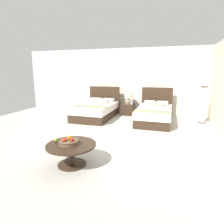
{
  "coord_description": "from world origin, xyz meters",
  "views": [
    {
      "loc": [
        1.59,
        -4.8,
        1.75
      ],
      "look_at": [
        -0.04,
        0.57,
        0.57
      ],
      "focal_mm": 30.56,
      "sensor_mm": 36.0,
      "label": 1
    }
  ],
  "objects_px": {
    "vase": "(132,102)",
    "fruit_bowl": "(69,142)",
    "nightstand": "(128,109)",
    "bed_near_window": "(96,110)",
    "coffee_table": "(71,149)",
    "floor_lamp_corner": "(203,105)",
    "loose_apple": "(56,140)",
    "table_lamp": "(128,97)",
    "bed_near_corner": "(154,114)"
  },
  "relations": [
    {
      "from": "bed_near_window",
      "to": "nightstand",
      "type": "distance_m",
      "value": 1.37
    },
    {
      "from": "fruit_bowl",
      "to": "table_lamp",
      "type": "bearing_deg",
      "value": 88.22
    },
    {
      "from": "nightstand",
      "to": "floor_lamp_corner",
      "type": "relative_size",
      "value": 0.39
    },
    {
      "from": "bed_near_window",
      "to": "bed_near_corner",
      "type": "distance_m",
      "value": 2.21
    },
    {
      "from": "vase",
      "to": "fruit_bowl",
      "type": "xyz_separation_m",
      "value": [
        -0.29,
        -4.57,
        -0.08
      ]
    },
    {
      "from": "coffee_table",
      "to": "vase",
      "type": "bearing_deg",
      "value": 86.76
    },
    {
      "from": "loose_apple",
      "to": "table_lamp",
      "type": "bearing_deg",
      "value": 84.5
    },
    {
      "from": "table_lamp",
      "to": "loose_apple",
      "type": "xyz_separation_m",
      "value": [
        -0.44,
        -4.59,
        -0.27
      ]
    },
    {
      "from": "vase",
      "to": "coffee_table",
      "type": "xyz_separation_m",
      "value": [
        -0.26,
        -4.55,
        -0.24
      ]
    },
    {
      "from": "coffee_table",
      "to": "fruit_bowl",
      "type": "height_order",
      "value": "fruit_bowl"
    },
    {
      "from": "bed_near_corner",
      "to": "loose_apple",
      "type": "height_order",
      "value": "bed_near_corner"
    },
    {
      "from": "vase",
      "to": "floor_lamp_corner",
      "type": "height_order",
      "value": "floor_lamp_corner"
    },
    {
      "from": "table_lamp",
      "to": "fruit_bowl",
      "type": "relative_size",
      "value": 1.17
    },
    {
      "from": "loose_apple",
      "to": "nightstand",
      "type": "bearing_deg",
      "value": 84.47
    },
    {
      "from": "table_lamp",
      "to": "vase",
      "type": "distance_m",
      "value": 0.24
    },
    {
      "from": "bed_near_window",
      "to": "coffee_table",
      "type": "bearing_deg",
      "value": -75.38
    },
    {
      "from": "bed_near_corner",
      "to": "floor_lamp_corner",
      "type": "xyz_separation_m",
      "value": [
        1.61,
        0.36,
        0.34
      ]
    },
    {
      "from": "bed_near_corner",
      "to": "nightstand",
      "type": "relative_size",
      "value": 4.26
    },
    {
      "from": "bed_near_window",
      "to": "table_lamp",
      "type": "distance_m",
      "value": 1.45
    },
    {
      "from": "table_lamp",
      "to": "fruit_bowl",
      "type": "bearing_deg",
      "value": -91.78
    },
    {
      "from": "nightstand",
      "to": "floor_lamp_corner",
      "type": "distance_m",
      "value": 2.81
    },
    {
      "from": "loose_apple",
      "to": "floor_lamp_corner",
      "type": "xyz_separation_m",
      "value": [
        3.18,
        4.1,
        0.17
      ]
    },
    {
      "from": "bed_near_window",
      "to": "bed_near_corner",
      "type": "bearing_deg",
      "value": 0.08
    },
    {
      "from": "bed_near_corner",
      "to": "loose_apple",
      "type": "relative_size",
      "value": 25.72
    },
    {
      "from": "coffee_table",
      "to": "floor_lamp_corner",
      "type": "xyz_separation_m",
      "value": [
        2.85,
        4.12,
        0.32
      ]
    },
    {
      "from": "bed_near_corner",
      "to": "fruit_bowl",
      "type": "relative_size",
      "value": 5.73
    },
    {
      "from": "vase",
      "to": "table_lamp",
      "type": "bearing_deg",
      "value": 158.19
    },
    {
      "from": "bed_near_window",
      "to": "bed_near_corner",
      "type": "relative_size",
      "value": 1.0
    },
    {
      "from": "bed_near_window",
      "to": "fruit_bowl",
      "type": "height_order",
      "value": "bed_near_window"
    },
    {
      "from": "nightstand",
      "to": "fruit_bowl",
      "type": "height_order",
      "value": "fruit_bowl"
    },
    {
      "from": "vase",
      "to": "loose_apple",
      "type": "distance_m",
      "value": 4.57
    },
    {
      "from": "bed_near_corner",
      "to": "coffee_table",
      "type": "xyz_separation_m",
      "value": [
        -1.23,
        -3.76,
        0.02
      ]
    },
    {
      "from": "table_lamp",
      "to": "floor_lamp_corner",
      "type": "height_order",
      "value": "floor_lamp_corner"
    },
    {
      "from": "bed_near_corner",
      "to": "vase",
      "type": "bearing_deg",
      "value": 141.25
    },
    {
      "from": "bed_near_corner",
      "to": "fruit_bowl",
      "type": "bearing_deg",
      "value": -108.52
    },
    {
      "from": "fruit_bowl",
      "to": "floor_lamp_corner",
      "type": "bearing_deg",
      "value": 55.2
    },
    {
      "from": "table_lamp",
      "to": "coffee_table",
      "type": "height_order",
      "value": "table_lamp"
    },
    {
      "from": "coffee_table",
      "to": "floor_lamp_corner",
      "type": "bearing_deg",
      "value": 55.36
    },
    {
      "from": "nightstand",
      "to": "floor_lamp_corner",
      "type": "bearing_deg",
      "value": -9.69
    },
    {
      "from": "coffee_table",
      "to": "floor_lamp_corner",
      "type": "relative_size",
      "value": 0.73
    },
    {
      "from": "table_lamp",
      "to": "loose_apple",
      "type": "relative_size",
      "value": 5.25
    },
    {
      "from": "bed_near_window",
      "to": "fruit_bowl",
      "type": "bearing_deg",
      "value": -76.0
    },
    {
      "from": "nightstand",
      "to": "loose_apple",
      "type": "distance_m",
      "value": 4.6
    },
    {
      "from": "vase",
      "to": "fruit_bowl",
      "type": "bearing_deg",
      "value": -93.68
    },
    {
      "from": "bed_near_window",
      "to": "table_lamp",
      "type": "relative_size",
      "value": 4.9
    },
    {
      "from": "table_lamp",
      "to": "vase",
      "type": "relative_size",
      "value": 2.18
    },
    {
      "from": "bed_near_corner",
      "to": "nightstand",
      "type": "height_order",
      "value": "bed_near_corner"
    },
    {
      "from": "bed_near_corner",
      "to": "table_lamp",
      "type": "bearing_deg",
      "value": 143.17
    },
    {
      "from": "bed_near_window",
      "to": "vase",
      "type": "relative_size",
      "value": 10.68
    },
    {
      "from": "loose_apple",
      "to": "vase",
      "type": "bearing_deg",
      "value": 82.55
    }
  ]
}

